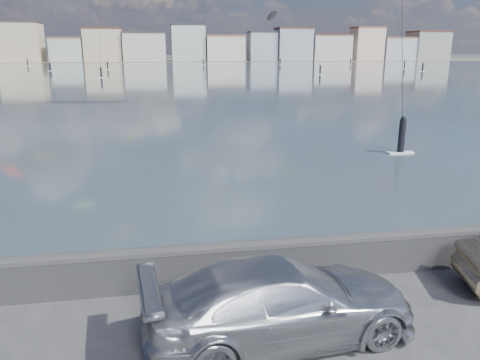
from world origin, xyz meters
name	(u,v)px	position (x,y,z in m)	size (l,w,h in m)	color
ground	(223,357)	(0.00, 0.00, 0.00)	(700.00, 700.00, 0.00)	#333335
bay_water	(164,75)	(0.00, 91.50, 0.01)	(500.00, 177.00, 0.00)	#364A4F
far_shore_strip	(161,60)	(0.00, 200.00, 0.01)	(500.00, 60.00, 0.00)	#4C473D
seawall	(207,263)	(0.00, 2.70, 0.58)	(400.00, 0.36, 1.08)	#28282B
far_buildings	(163,46)	(1.31, 186.00, 6.03)	(240.79, 13.26, 14.60)	#B2B7C6
car_silver	(281,301)	(1.19, 0.44, 0.77)	(2.16, 5.31, 1.54)	#B6B9BE
kitesurfer_17	(272,16)	(37.96, 156.16, 15.70)	(6.97, 16.78, 18.15)	black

